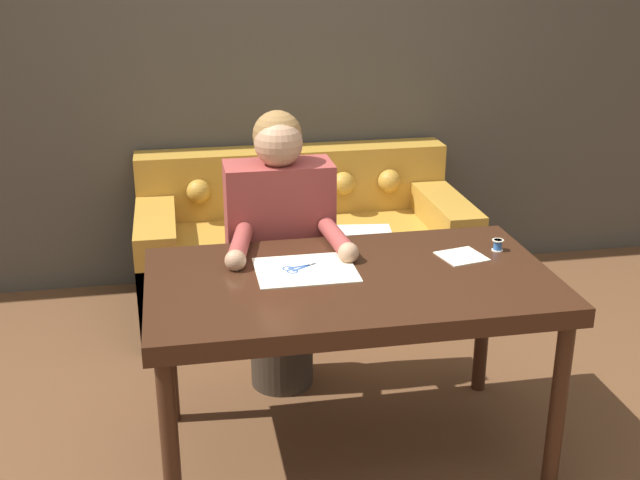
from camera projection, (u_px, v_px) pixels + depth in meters
ground_plane at (347, 463)px, 3.09m from camera, size 16.00×16.00×0.00m
wall_back at (274, 53)px, 4.40m from camera, size 8.00×0.06×2.60m
dining_table at (351, 295)px, 2.92m from camera, size 1.47×0.83×0.75m
couch at (301, 252)px, 4.36m from camera, size 1.72×0.89×0.80m
person at (280, 253)px, 3.42m from camera, size 0.51×0.61×1.24m
pattern_paper_main at (306, 270)px, 2.95m from camera, size 0.37×0.29×0.00m
pattern_paper_offcut at (462, 256)px, 3.07m from camera, size 0.19×0.19×0.00m
scissors at (304, 267)px, 2.97m from camera, size 0.25×0.15×0.01m
thread_spool at (498, 245)px, 3.12m from camera, size 0.04×0.04×0.05m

